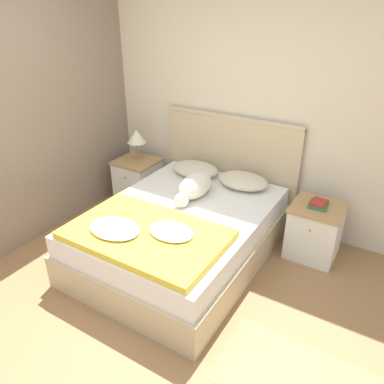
{
  "coord_description": "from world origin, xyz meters",
  "views": [
    {
      "loc": [
        1.57,
        -1.48,
        2.26
      ],
      "look_at": [
        -0.09,
        1.24,
        0.62
      ],
      "focal_mm": 35.0,
      "sensor_mm": 36.0,
      "label": 1
    }
  ],
  "objects_px": {
    "pillow_right": "(243,181)",
    "table_lamp": "(136,137)",
    "nightstand_left": "(138,180)",
    "dog": "(195,187)",
    "bed": "(181,234)",
    "nightstand_right": "(314,231)",
    "book_stack": "(318,204)",
    "pillow_left": "(195,169)"
  },
  "relations": [
    {
      "from": "pillow_right",
      "to": "book_stack",
      "type": "xyz_separation_m",
      "value": [
        0.79,
        -0.05,
        -0.02
      ]
    },
    {
      "from": "pillow_right",
      "to": "book_stack",
      "type": "distance_m",
      "value": 0.79
    },
    {
      "from": "nightstand_left",
      "to": "pillow_right",
      "type": "height_order",
      "value": "pillow_right"
    },
    {
      "from": "pillow_right",
      "to": "book_stack",
      "type": "height_order",
      "value": "pillow_right"
    },
    {
      "from": "pillow_right",
      "to": "table_lamp",
      "type": "height_order",
      "value": "table_lamp"
    },
    {
      "from": "pillow_left",
      "to": "dog",
      "type": "distance_m",
      "value": 0.52
    },
    {
      "from": "bed",
      "to": "nightstand_right",
      "type": "bearing_deg",
      "value": 32.66
    },
    {
      "from": "bed",
      "to": "pillow_right",
      "type": "relative_size",
      "value": 3.73
    },
    {
      "from": "pillow_right",
      "to": "table_lamp",
      "type": "bearing_deg",
      "value": -179.11
    },
    {
      "from": "nightstand_left",
      "to": "table_lamp",
      "type": "bearing_deg",
      "value": 90.0
    },
    {
      "from": "nightstand_right",
      "to": "book_stack",
      "type": "bearing_deg",
      "value": 157.46
    },
    {
      "from": "nightstand_left",
      "to": "table_lamp",
      "type": "xyz_separation_m",
      "value": [
        -0.0,
        0.03,
        0.55
      ]
    },
    {
      "from": "nightstand_right",
      "to": "table_lamp",
      "type": "relative_size",
      "value": 1.45
    },
    {
      "from": "bed",
      "to": "nightstand_right",
      "type": "distance_m",
      "value": 1.29
    },
    {
      "from": "nightstand_left",
      "to": "pillow_left",
      "type": "xyz_separation_m",
      "value": [
        0.8,
        0.05,
        0.32
      ]
    },
    {
      "from": "nightstand_left",
      "to": "table_lamp",
      "type": "height_order",
      "value": "table_lamp"
    },
    {
      "from": "dog",
      "to": "pillow_right",
      "type": "bearing_deg",
      "value": 54.99
    },
    {
      "from": "bed",
      "to": "pillow_left",
      "type": "distance_m",
      "value": 0.87
    },
    {
      "from": "nightstand_left",
      "to": "dog",
      "type": "xyz_separation_m",
      "value": [
        1.06,
        -0.4,
        0.36
      ]
    },
    {
      "from": "pillow_right",
      "to": "book_stack",
      "type": "bearing_deg",
      "value": -3.38
    },
    {
      "from": "nightstand_right",
      "to": "pillow_right",
      "type": "xyz_separation_m",
      "value": [
        -0.8,
        0.05,
        0.32
      ]
    },
    {
      "from": "pillow_left",
      "to": "book_stack",
      "type": "distance_m",
      "value": 1.37
    },
    {
      "from": "pillow_left",
      "to": "table_lamp",
      "type": "distance_m",
      "value": 0.83
    },
    {
      "from": "nightstand_right",
      "to": "pillow_right",
      "type": "height_order",
      "value": "pillow_right"
    },
    {
      "from": "dog",
      "to": "book_stack",
      "type": "height_order",
      "value": "dog"
    },
    {
      "from": "nightstand_right",
      "to": "book_stack",
      "type": "xyz_separation_m",
      "value": [
        -0.01,
        0.0,
        0.29
      ]
    },
    {
      "from": "pillow_left",
      "to": "nightstand_right",
      "type": "bearing_deg",
      "value": -2.09
    },
    {
      "from": "nightstand_left",
      "to": "pillow_left",
      "type": "bearing_deg",
      "value": 3.59
    },
    {
      "from": "nightstand_right",
      "to": "nightstand_left",
      "type": "bearing_deg",
      "value": 180.0
    },
    {
      "from": "table_lamp",
      "to": "nightstand_right",
      "type": "bearing_deg",
      "value": -0.75
    },
    {
      "from": "dog",
      "to": "table_lamp",
      "type": "bearing_deg",
      "value": 157.78
    },
    {
      "from": "pillow_right",
      "to": "dog",
      "type": "xyz_separation_m",
      "value": [
        -0.32,
        -0.45,
        0.04
      ]
    },
    {
      "from": "nightstand_left",
      "to": "pillow_right",
      "type": "xyz_separation_m",
      "value": [
        1.38,
        0.05,
        0.32
      ]
    },
    {
      "from": "pillow_left",
      "to": "pillow_right",
      "type": "xyz_separation_m",
      "value": [
        0.58,
        0.0,
        0.0
      ]
    },
    {
      "from": "nightstand_left",
      "to": "nightstand_right",
      "type": "height_order",
      "value": "same"
    },
    {
      "from": "pillow_left",
      "to": "pillow_right",
      "type": "distance_m",
      "value": 0.58
    },
    {
      "from": "nightstand_left",
      "to": "dog",
      "type": "distance_m",
      "value": 1.19
    },
    {
      "from": "dog",
      "to": "book_stack",
      "type": "distance_m",
      "value": 1.18
    },
    {
      "from": "pillow_right",
      "to": "pillow_left",
      "type": "bearing_deg",
      "value": 180.0
    },
    {
      "from": "pillow_right",
      "to": "table_lamp",
      "type": "xyz_separation_m",
      "value": [
        -1.38,
        -0.02,
        0.24
      ]
    },
    {
      "from": "bed",
      "to": "pillow_right",
      "type": "xyz_separation_m",
      "value": [
        0.29,
        0.75,
        0.33
      ]
    },
    {
      "from": "nightstand_right",
      "to": "book_stack",
      "type": "height_order",
      "value": "book_stack"
    }
  ]
}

